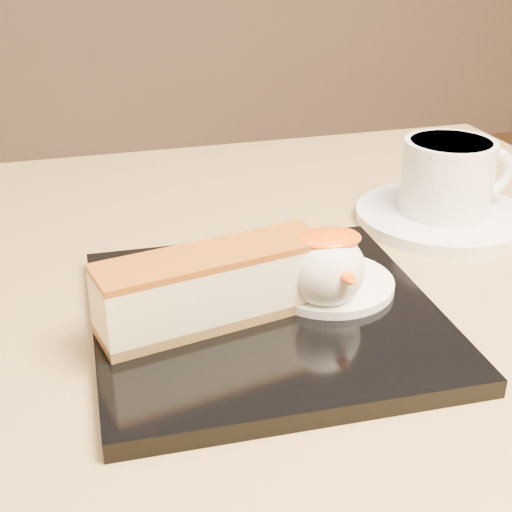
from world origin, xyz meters
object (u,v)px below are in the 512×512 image
object	(u,v)px
table	(250,508)
coffee_cup	(449,175)
dessert_plate	(264,315)
ice_cream_scoop	(326,269)
cheesecake	(213,286)
saucer	(442,216)

from	to	relation	value
table	coffee_cup	distance (m)	0.32
dessert_plate	ice_cream_scoop	size ratio (longest dim) A/B	4.41
dessert_plate	cheesecake	xyz separation A→B (m)	(-0.04, -0.01, 0.03)
cheesecake	saucer	distance (m)	0.27
table	cheesecake	distance (m)	0.19
saucer	table	bearing A→B (deg)	-149.04
table	ice_cream_scoop	bearing A→B (deg)	0.67
table	cheesecake	world-z (taller)	cheesecake
table	ice_cream_scoop	world-z (taller)	ice_cream_scoop
cheesecake	saucer	world-z (taller)	cheesecake
dessert_plate	cheesecake	distance (m)	0.05
ice_cream_scoop	dessert_plate	bearing A→B (deg)	172.87
saucer	cheesecake	bearing A→B (deg)	-151.75
cheesecake	coffee_cup	bearing A→B (deg)	16.99
cheesecake	ice_cream_scoop	xyz separation A→B (m)	(0.07, -0.00, 0.00)
dessert_plate	cheesecake	world-z (taller)	cheesecake
dessert_plate	coffee_cup	size ratio (longest dim) A/B	2.13
table	saucer	xyz separation A→B (m)	(0.21, 0.13, 0.16)
saucer	coffee_cup	world-z (taller)	coffee_cup
table	ice_cream_scoop	size ratio (longest dim) A/B	16.04
ice_cream_scoop	coffee_cup	distance (m)	0.20
ice_cream_scoop	saucer	distance (m)	0.20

